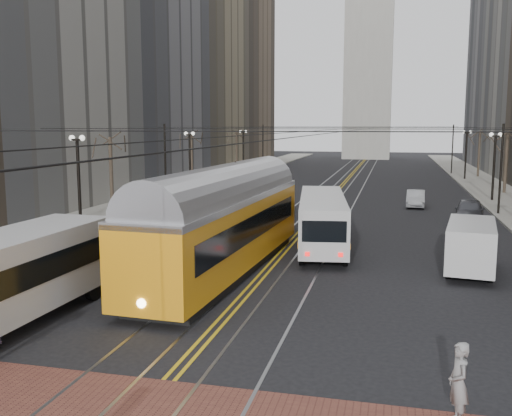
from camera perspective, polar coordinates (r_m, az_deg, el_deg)
The scene contains 16 objects.
ground at distance 16.22m, azimuth -7.35°, elevation -15.31°, with size 260.00×260.00×0.00m, color black.
sidewalk_left at distance 62.62m, azimuth -5.49°, elevation 2.36°, with size 5.00×140.00×0.15m, color gray.
sidewalk_right at distance 59.97m, azimuth 22.73°, elevation 1.49°, with size 5.00×140.00×0.15m, color gray.
streetcar_rails at distance 59.46m, azimuth 8.31°, elevation 1.93°, with size 4.80×130.00×0.02m, color gray.
centre_lines at distance 59.46m, azimuth 8.31°, elevation 1.93°, with size 0.42×130.00×0.01m, color gold.
building_left_mid at distance 68.19m, azimuth -14.16°, elevation 16.90°, with size 16.00×20.00×34.00m, color slate.
building_left_far at distance 105.40m, azimuth -3.70°, elevation 15.61°, with size 16.00×20.00×40.00m, color brown.
lamp_posts at distance 43.10m, azimuth 6.36°, elevation 3.32°, with size 27.60×57.20×5.60m.
street_trees at distance 49.54m, azimuth 7.32°, elevation 3.94°, with size 31.68×53.28×5.60m.
trolley_wires at distance 49.06m, azimuth 7.28°, elevation 5.04°, with size 25.96×120.00×6.60m.
streetcar at distance 25.28m, azimuth -3.20°, elevation -2.34°, with size 2.88×15.49×3.65m, color orange.
rear_bus at distance 30.57m, azimuth 6.63°, elevation -1.39°, with size 2.29×10.53×2.75m, color silver.
cargo_van at distance 26.85m, azimuth 20.68°, elevation -3.77°, with size 1.95×5.07×2.24m, color silver.
sedan_grey at distance 40.90m, azimuth 20.57°, elevation -0.26°, with size 1.85×4.60×1.57m, color #404148.
sedan_silver at distance 47.41m, azimuth 15.67°, elevation 0.91°, with size 1.40×4.01×1.32m, color #979A9E.
pedestrian_b at distance 13.62m, azimuth 19.58°, elevation -16.20°, with size 0.67×0.44×1.84m, color gray.
Camera 1 is at (5.41, -13.86, 6.46)m, focal length 40.00 mm.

